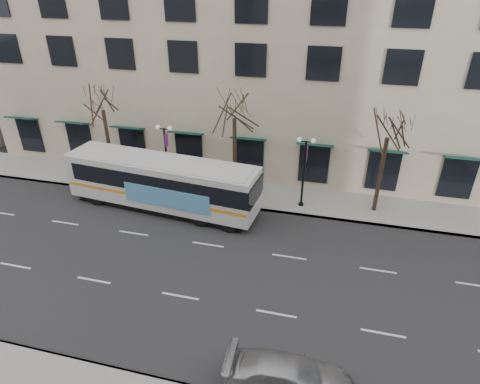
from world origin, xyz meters
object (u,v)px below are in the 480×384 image
(tree_far_mid, at_px, (234,104))
(lamp_post_left, at_px, (166,155))
(tree_far_right, at_px, (390,123))
(tree_far_left, at_px, (101,97))
(silver_car, at_px, (290,378))
(lamp_post_right, at_px, (304,170))
(city_bus, at_px, (163,182))

(tree_far_mid, bearing_deg, lamp_post_left, -173.15)
(tree_far_mid, xyz_separation_m, tree_far_right, (10.00, -0.00, -0.48))
(tree_far_left, relative_size, silver_car, 1.62)
(tree_far_left, xyz_separation_m, silver_car, (16.17, -15.00, -5.95))
(tree_far_right, bearing_deg, lamp_post_right, -173.15)
(tree_far_left, height_order, lamp_post_left, tree_far_left)
(tree_far_left, distance_m, silver_car, 22.85)
(tree_far_mid, xyz_separation_m, lamp_post_left, (-4.99, -0.60, -3.96))
(tree_far_right, relative_size, city_bus, 0.58)
(tree_far_right, xyz_separation_m, lamp_post_left, (-14.99, -0.60, -3.48))
(tree_far_mid, bearing_deg, tree_far_left, -180.00)
(city_bus, xyz_separation_m, silver_car, (10.47, -11.99, -1.26))
(tree_far_right, bearing_deg, city_bus, -168.09)
(tree_far_right, relative_size, silver_car, 1.57)
(lamp_post_left, xyz_separation_m, lamp_post_right, (10.00, 0.00, 0.00))
(tree_far_mid, distance_m, lamp_post_right, 6.41)
(tree_far_mid, xyz_separation_m, lamp_post_right, (5.01, -0.60, -3.96))
(tree_far_right, height_order, silver_car, tree_far_right)
(city_bus, bearing_deg, tree_far_left, 157.92)
(city_bus, distance_m, silver_car, 15.96)
(tree_far_mid, bearing_deg, lamp_post_right, -6.83)
(tree_far_left, bearing_deg, silver_car, -42.84)
(tree_far_left, bearing_deg, lamp_post_left, -6.83)
(city_bus, bearing_deg, tree_far_right, 17.67)
(tree_far_right, distance_m, city_bus, 15.26)
(lamp_post_right, bearing_deg, tree_far_mid, 173.17)
(tree_far_left, distance_m, lamp_post_right, 15.48)
(lamp_post_right, height_order, silver_car, lamp_post_right)
(lamp_post_right, bearing_deg, tree_far_right, 6.85)
(lamp_post_left, relative_size, silver_car, 1.01)
(tree_far_right, xyz_separation_m, lamp_post_right, (-4.99, -0.60, -3.48))
(tree_far_right, bearing_deg, tree_far_left, 180.00)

